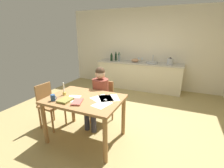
# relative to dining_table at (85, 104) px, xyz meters

# --- Properties ---
(ground_plane) EXTENTS (5.20, 5.20, 0.04)m
(ground_plane) POSITION_rel_dining_table_xyz_m (0.15, 0.83, -0.69)
(ground_plane) COLOR tan
(wall_back) EXTENTS (5.20, 0.12, 2.60)m
(wall_back) POSITION_rel_dining_table_xyz_m (0.15, 3.43, 0.63)
(wall_back) COLOR silver
(wall_back) RESTS_ON ground
(kitchen_counter) EXTENTS (2.77, 0.64, 0.90)m
(kitchen_counter) POSITION_rel_dining_table_xyz_m (0.15, 3.07, -0.21)
(kitchen_counter) COLOR beige
(kitchen_counter) RESTS_ON ground
(dining_table) EXTENTS (1.25, 0.89, 0.78)m
(dining_table) POSITION_rel_dining_table_xyz_m (0.00, 0.00, 0.00)
(dining_table) COLOR #9E7042
(dining_table) RESTS_ON ground
(chair_at_table) EXTENTS (0.44, 0.44, 0.87)m
(chair_at_table) POSITION_rel_dining_table_xyz_m (-0.00, 0.69, -0.18)
(chair_at_table) COLOR #9E7042
(chair_at_table) RESTS_ON ground
(person_seated) EXTENTS (0.36, 0.61, 1.19)m
(person_seated) POSITION_rel_dining_table_xyz_m (-0.02, 0.54, 0.01)
(person_seated) COLOR brown
(person_seated) RESTS_ON ground
(chair_side_empty) EXTENTS (0.43, 0.43, 0.88)m
(chair_side_empty) POSITION_rel_dining_table_xyz_m (-0.89, 0.07, -0.17)
(chair_side_empty) COLOR #9E7042
(chair_side_empty) RESTS_ON ground
(coffee_mug) EXTENTS (0.11, 0.07, 0.10)m
(coffee_mug) POSITION_rel_dining_table_xyz_m (-0.40, -0.29, 0.17)
(coffee_mug) COLOR #33598C
(coffee_mug) RESTS_ON dining_table
(candlestick) EXTENTS (0.06, 0.06, 0.23)m
(candlestick) POSITION_rel_dining_table_xyz_m (-0.41, -0.02, 0.18)
(candlestick) COLOR gold
(candlestick) RESTS_ON dining_table
(book_magazine) EXTENTS (0.18, 0.24, 0.03)m
(book_magazine) POSITION_rel_dining_table_xyz_m (-0.21, -0.23, 0.13)
(book_magazine) COLOR olive
(book_magazine) RESTS_ON dining_table
(book_cookery) EXTENTS (0.22, 0.28, 0.03)m
(book_cookery) POSITION_rel_dining_table_xyz_m (-0.00, -0.20, 0.13)
(book_cookery) COLOR #AE594E
(book_cookery) RESTS_ON dining_table
(paper_letter) EXTENTS (0.34, 0.36, 0.00)m
(paper_letter) POSITION_rel_dining_table_xyz_m (0.42, 0.20, 0.12)
(paper_letter) COLOR white
(paper_letter) RESTS_ON dining_table
(paper_bill) EXTENTS (0.33, 0.36, 0.00)m
(paper_bill) POSITION_rel_dining_table_xyz_m (0.23, 0.12, 0.12)
(paper_bill) COLOR white
(paper_bill) RESTS_ON dining_table
(paper_envelope) EXTENTS (0.27, 0.34, 0.00)m
(paper_envelope) POSITION_rel_dining_table_xyz_m (0.38, -0.10, 0.12)
(paper_envelope) COLOR white
(paper_envelope) RESTS_ON dining_table
(paper_receipt) EXTENTS (0.29, 0.35, 0.00)m
(paper_receipt) POSITION_rel_dining_table_xyz_m (-0.16, -0.10, 0.12)
(paper_receipt) COLOR white
(paper_receipt) RESTS_ON dining_table
(paper_notice) EXTENTS (0.35, 0.36, 0.00)m
(paper_notice) POSITION_rel_dining_table_xyz_m (0.33, 0.14, 0.12)
(paper_notice) COLOR white
(paper_notice) RESTS_ON dining_table
(sink_unit) EXTENTS (0.36, 0.36, 0.24)m
(sink_unit) POSITION_rel_dining_table_xyz_m (0.56, 3.08, 0.26)
(sink_unit) COLOR #B2B7BC
(sink_unit) RESTS_ON kitchen_counter
(bottle_oil) EXTENTS (0.08, 0.08, 0.26)m
(bottle_oil) POSITION_rel_dining_table_xyz_m (-0.81, 2.98, 0.35)
(bottle_oil) COLOR black
(bottle_oil) RESTS_ON kitchen_counter
(bottle_vinegar) EXTENTS (0.07, 0.07, 0.30)m
(bottle_vinegar) POSITION_rel_dining_table_xyz_m (-0.69, 3.09, 0.36)
(bottle_vinegar) COLOR black
(bottle_vinegar) RESTS_ON kitchen_counter
(bottle_wine_red) EXTENTS (0.08, 0.08, 0.29)m
(bottle_wine_red) POSITION_rel_dining_table_xyz_m (-0.55, 3.04, 0.36)
(bottle_wine_red) COLOR #194C23
(bottle_wine_red) RESTS_ON kitchen_counter
(bottle_sauce) EXTENTS (0.07, 0.07, 0.25)m
(bottle_sauce) POSITION_rel_dining_table_xyz_m (-0.53, 3.01, 0.34)
(bottle_sauce) COLOR #8C999E
(bottle_sauce) RESTS_ON kitchen_counter
(mixing_bowl) EXTENTS (0.25, 0.25, 0.11)m
(mixing_bowl) POSITION_rel_dining_table_xyz_m (0.01, 3.06, 0.29)
(mixing_bowl) COLOR tan
(mixing_bowl) RESTS_ON kitchen_counter
(stovetop_kettle) EXTENTS (0.18, 0.18, 0.22)m
(stovetop_kettle) POSITION_rel_dining_table_xyz_m (1.10, 3.07, 0.33)
(stovetop_kettle) COLOR #B7BABF
(stovetop_kettle) RESTS_ON kitchen_counter
(wine_glass_near_sink) EXTENTS (0.07, 0.07, 0.15)m
(wine_glass_near_sink) POSITION_rel_dining_table_xyz_m (0.20, 3.22, 0.34)
(wine_glass_near_sink) COLOR silver
(wine_glass_near_sink) RESTS_ON kitchen_counter
(wine_glass_by_kettle) EXTENTS (0.07, 0.07, 0.15)m
(wine_glass_by_kettle) POSITION_rel_dining_table_xyz_m (0.09, 3.22, 0.34)
(wine_glass_by_kettle) COLOR silver
(wine_glass_by_kettle) RESTS_ON kitchen_counter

